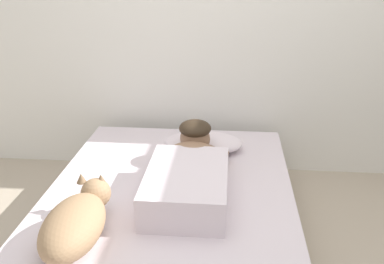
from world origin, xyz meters
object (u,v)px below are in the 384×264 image
at_px(bed, 169,223).
at_px(cell_phone, 184,199).
at_px(person_lying, 190,171).
at_px(coffee_cup, 195,151).
at_px(pillow, 204,143).
at_px(dog, 76,222).

height_order(bed, cell_phone, cell_phone).
xyz_separation_m(person_lying, coffee_cup, (-0.01, 0.42, -0.07)).
distance_m(pillow, dog, 1.17).
distance_m(bed, pillow, 0.67).
bearing_deg(coffee_cup, pillow, 63.88).
distance_m(coffee_cup, cell_phone, 0.56).
xyz_separation_m(pillow, cell_phone, (-0.06, -0.66, -0.05)).
height_order(pillow, person_lying, person_lying).
bearing_deg(pillow, bed, -103.98).
bearing_deg(coffee_cup, cell_phone, -91.25).
xyz_separation_m(bed, coffee_cup, (0.10, 0.50, 0.22)).
height_order(bed, pillow, pillow).
xyz_separation_m(bed, dog, (-0.35, -0.46, 0.29)).
height_order(person_lying, coffee_cup, person_lying).
relative_size(person_lying, coffee_cup, 7.36).
bearing_deg(coffee_cup, dog, -115.24).
height_order(pillow, coffee_cup, pillow).
distance_m(person_lying, dog, 0.70).
bearing_deg(bed, person_lying, 35.91).
height_order(bed, dog, dog).
bearing_deg(person_lying, coffee_cup, 90.94).
distance_m(bed, coffee_cup, 0.56).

